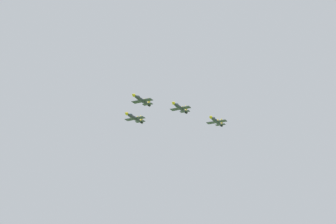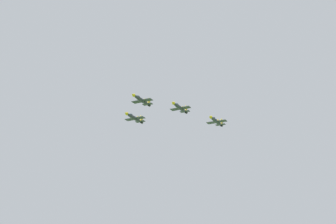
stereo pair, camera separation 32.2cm
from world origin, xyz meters
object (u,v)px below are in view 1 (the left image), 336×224
object	(u,v)px
jet_left_wingman	(180,108)
jet_left_outer	(216,121)
jet_right_wingman	(134,118)
jet_lead	(141,100)

from	to	relation	value
jet_left_wingman	jet_left_outer	xyz separation A→B (m)	(17.25, -2.26, -3.83)
jet_right_wingman	jet_left_outer	distance (m)	36.42
jet_lead	jet_left_outer	distance (m)	35.12
jet_lead	jet_left_wingman	distance (m)	17.42
jet_lead	jet_right_wingman	xyz separation A→B (m)	(5.01, 16.66, -2.02)
jet_lead	jet_right_wingman	distance (m)	17.52
jet_right_wingman	jet_left_wingman	bearing A→B (deg)	89.39
jet_lead	jet_left_wingman	bearing A→B (deg)	139.44
jet_lead	jet_left_wingman	xyz separation A→B (m)	(17.25, -2.26, -0.87)
jet_right_wingman	jet_left_outer	size ratio (longest dim) A/B	1.03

